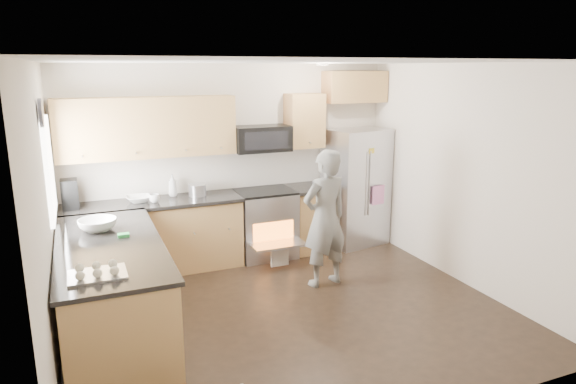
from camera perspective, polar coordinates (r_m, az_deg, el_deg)
name	(u,v)px	position (r m, az deg, el deg)	size (l,w,h in m)	color
ground	(289,311)	(5.66, 0.14, -13.08)	(4.50, 4.50, 0.00)	black
room_shell	(285,157)	(5.13, -0.31, 3.89)	(4.54, 4.04, 2.62)	silver
back_cabinet_run	(195,193)	(6.74, -10.29, -0.14)	(4.45, 0.64, 2.50)	#B07646
peninsula	(113,288)	(5.33, -18.88, -10.07)	(0.96, 2.36, 1.04)	#B07646
stove_range	(265,208)	(7.01, -2.59, -1.82)	(0.76, 0.97, 1.79)	#B7B7BC
refrigerator	(356,187)	(7.56, 7.53, 0.55)	(0.93, 0.78, 1.69)	#B7B7BC
person	(325,219)	(6.04, 4.13, -2.96)	(0.60, 0.39, 1.64)	slate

